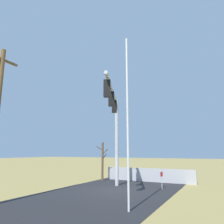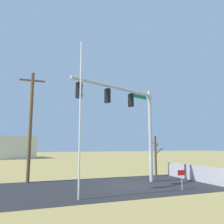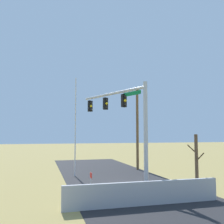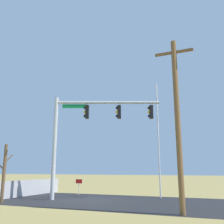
% 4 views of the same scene
% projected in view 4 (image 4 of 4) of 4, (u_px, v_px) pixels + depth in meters
% --- Properties ---
extents(ground_plane, '(160.00, 160.00, 0.00)m').
position_uv_depth(ground_plane, '(85.00, 200.00, 17.13)').
color(ground_plane, '#9E894C').
extents(road_surface, '(28.00, 8.00, 0.01)m').
position_uv_depth(road_surface, '(144.00, 203.00, 15.67)').
color(road_surface, '#232326').
rests_on(road_surface, ground_plane).
extents(sidewalk_corner, '(6.00, 6.00, 0.01)m').
position_uv_depth(sidewalk_corner, '(39.00, 199.00, 17.52)').
color(sidewalk_corner, '#B7B5AD').
rests_on(sidewalk_corner, ground_plane).
extents(retaining_fence, '(0.20, 8.25, 1.19)m').
position_uv_depth(retaining_fence, '(27.00, 188.00, 19.91)').
color(retaining_fence, '#A8A8AD').
rests_on(retaining_fence, ground_plane).
extents(signal_mast, '(7.04, 3.01, 7.06)m').
position_uv_depth(signal_mast, '(87.00, 125.00, 18.25)').
color(signal_mast, '#B2B5BA').
rests_on(signal_mast, ground_plane).
extents(flagpole, '(0.10, 0.10, 8.49)m').
position_uv_depth(flagpole, '(158.00, 138.00, 19.15)').
color(flagpole, silver).
rests_on(flagpole, ground_plane).
extents(utility_pole, '(1.90, 0.26, 8.38)m').
position_uv_depth(utility_pole, '(178.00, 119.00, 12.33)').
color(utility_pole, brown).
rests_on(utility_pole, ground_plane).
extents(bare_tree, '(1.27, 1.02, 3.55)m').
position_uv_depth(bare_tree, '(4.00, 172.00, 16.03)').
color(bare_tree, brown).
rests_on(bare_tree, ground_plane).
extents(open_sign, '(0.56, 0.04, 1.22)m').
position_uv_depth(open_sign, '(79.00, 183.00, 20.65)').
color(open_sign, silver).
rests_on(open_sign, ground_plane).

